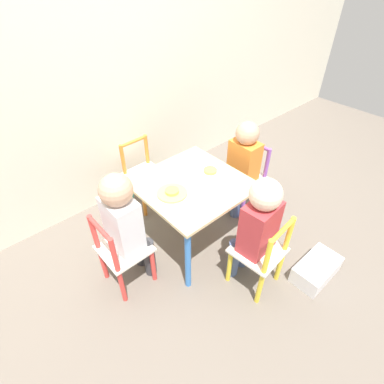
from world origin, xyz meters
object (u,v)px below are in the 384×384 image
chair_orange (144,175)px  kids_table (192,191)px  child_right (243,161)px  child_front (257,224)px  chair_yellow (261,254)px  chair_red (122,253)px  plate_right (210,172)px  storage_bin (316,269)px  chair_purple (246,178)px  child_left (125,221)px  plate_left (172,192)px

chair_orange → kids_table: bearing=-90.0°
child_right → child_front: child_front is taller
kids_table → chair_yellow: (0.04, -0.53, -0.16)m
chair_red → chair_orange: size_ratio=1.00×
plate_right → storage_bin: 0.89m
plate_right → child_front: bearing=-103.7°
child_right → plate_right: bearing=-90.2°
chair_purple → plate_right: 0.44m
chair_yellow → child_left: (-0.52, 0.53, 0.21)m
plate_left → child_left: bearing=-179.6°
child_right → plate_left: 0.63m
chair_yellow → chair_orange: size_ratio=1.00×
child_right → storage_bin: (-0.12, -0.75, -0.37)m
chair_purple → plate_right: (-0.38, 0.00, 0.23)m
chair_yellow → child_right: (0.43, 0.53, 0.18)m
kids_table → chair_purple: chair_purple is taller
chair_yellow → plate_right: bearing=-106.5°
chair_orange → child_left: 0.74m
plate_right → storage_bin: plate_right is taller
kids_table → storage_bin: size_ratio=1.99×
kids_table → storage_bin: 0.90m
child_front → plate_right: bearing=-108.5°
chair_yellow → chair_orange: 1.07m
child_front → plate_right: child_front is taller
storage_bin → kids_table: bearing=115.2°
chair_red → plate_right: (0.69, 0.00, 0.23)m
plate_right → chair_yellow: bearing=-101.7°
chair_orange → child_front: (0.05, -1.01, 0.20)m
plate_left → plate_right: size_ratio=0.93×
chair_purple → child_front: child_front is taller
chair_purple → chair_yellow: same height
chair_orange → child_right: child_right is taller
chair_yellow → child_right: size_ratio=0.72×
kids_table → plate_right: bearing=0.0°
child_left → plate_left: size_ratio=4.35×
chair_red → chair_purple: same height
child_front → plate_left: child_front is taller
chair_yellow → plate_left: 0.61m
kids_table → plate_right: 0.17m
chair_red → storage_bin: size_ratio=1.67×
chair_purple → plate_left: size_ratio=2.94×
chair_yellow → plate_right: chair_yellow is taller
chair_red → chair_orange: (0.52, 0.54, 0.00)m
kids_table → child_left: child_left is taller
child_front → storage_bin: size_ratio=2.41×
chair_yellow → storage_bin: (0.31, -0.22, -0.20)m
chair_purple → child_left: 1.03m
chair_red → storage_bin: 1.18m
chair_red → chair_yellow: 0.78m
chair_yellow → plate_right: size_ratio=2.74×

